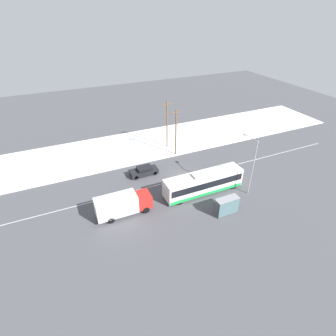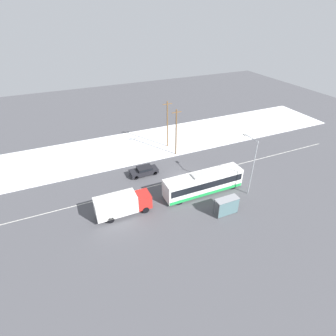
# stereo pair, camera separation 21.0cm
# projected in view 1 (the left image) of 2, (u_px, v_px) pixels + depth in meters

# --- Properties ---
(ground_plane) EXTENTS (120.00, 120.00, 0.00)m
(ground_plane) POSITION_uv_depth(u_px,v_px,m) (183.00, 178.00, 41.31)
(ground_plane) COLOR #4C4C51
(snow_lot) EXTENTS (80.00, 13.10, 0.12)m
(snow_lot) POSITION_uv_depth(u_px,v_px,m) (152.00, 143.00, 51.71)
(snow_lot) COLOR white
(snow_lot) RESTS_ON ground_plane
(lane_marking_center) EXTENTS (60.00, 0.12, 0.00)m
(lane_marking_center) POSITION_uv_depth(u_px,v_px,m) (183.00, 178.00, 41.31)
(lane_marking_center) COLOR silver
(lane_marking_center) RESTS_ON ground_plane
(city_bus) EXTENTS (11.80, 2.57, 3.25)m
(city_bus) POSITION_uv_depth(u_px,v_px,m) (203.00, 183.00, 37.53)
(city_bus) COLOR white
(city_bus) RESTS_ON ground_plane
(box_truck) EXTENTS (7.17, 2.30, 2.92)m
(box_truck) POSITION_uv_depth(u_px,v_px,m) (122.00, 204.00, 33.48)
(box_truck) COLOR silver
(box_truck) RESTS_ON ground_plane
(sedan_car) EXTENTS (4.44, 1.80, 1.41)m
(sedan_car) POSITION_uv_depth(u_px,v_px,m) (144.00, 171.00, 41.80)
(sedan_car) COLOR black
(sedan_car) RESTS_ON ground_plane
(pedestrian_at_stop) EXTENTS (0.66, 0.29, 1.84)m
(pedestrian_at_stop) POSITION_uv_depth(u_px,v_px,m) (225.00, 200.00, 34.94)
(pedestrian_at_stop) COLOR #23232D
(pedestrian_at_stop) RESTS_ON ground_plane
(bus_shelter) EXTENTS (3.10, 1.20, 2.40)m
(bus_shelter) POSITION_uv_depth(u_px,v_px,m) (228.00, 204.00, 33.37)
(bus_shelter) COLOR gray
(bus_shelter) RESTS_ON ground_plane
(streetlamp) EXTENTS (0.36, 3.01, 8.44)m
(streetlamp) POSITION_uv_depth(u_px,v_px,m) (251.00, 160.00, 35.71)
(streetlamp) COLOR #9EA3A8
(streetlamp) RESTS_ON ground_plane
(utility_pole_roadside) EXTENTS (1.80, 0.24, 8.55)m
(utility_pole_roadside) POSITION_uv_depth(u_px,v_px,m) (176.00, 132.00, 45.48)
(utility_pole_roadside) COLOR brown
(utility_pole_roadside) RESTS_ON ground_plane
(utility_pole_snowlot) EXTENTS (1.80, 0.24, 8.91)m
(utility_pole_snowlot) POSITION_uv_depth(u_px,v_px,m) (167.00, 124.00, 48.05)
(utility_pole_snowlot) COLOR brown
(utility_pole_snowlot) RESTS_ON ground_plane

